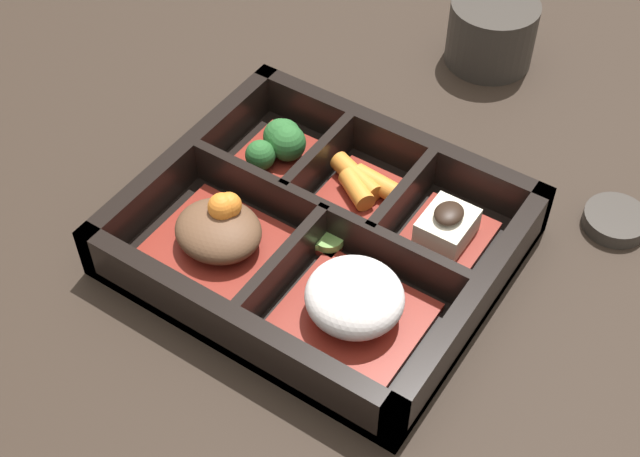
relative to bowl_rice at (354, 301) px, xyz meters
The scene contains 11 objects.
ground_plane 0.08m from the bowl_rice, 38.09° to the right, with size 3.00×3.00×0.00m, color black.
bento_base 0.08m from the bowl_rice, 38.09° to the right, with size 0.26×0.23×0.01m.
bento_rim 0.08m from the bowl_rice, 39.82° to the right, with size 0.26×0.23×0.04m.
bowl_rice is the anchor object (origin of this frame).
bowl_stew 0.12m from the bowl_rice, ahead, with size 0.10×0.08×0.05m.
bowl_tofu 0.10m from the bowl_rice, 100.75° to the right, with size 0.06×0.07×0.03m.
bowl_carrots 0.12m from the bowl_rice, 60.47° to the right, with size 0.06×0.07×0.02m.
bowl_greens 0.17m from the bowl_rice, 37.33° to the right, with size 0.06×0.07×0.03m.
bowl_pickles 0.08m from the bowl_rice, 42.62° to the right, with size 0.04×0.04×0.01m.
tea_cup 0.33m from the bowl_rice, 79.62° to the right, with size 0.08×0.08×0.06m.
sauce_dish 0.22m from the bowl_rice, 121.21° to the right, with size 0.05×0.05×0.01m.
Camera 1 is at (-0.24, 0.36, 0.51)m, focal length 50.00 mm.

